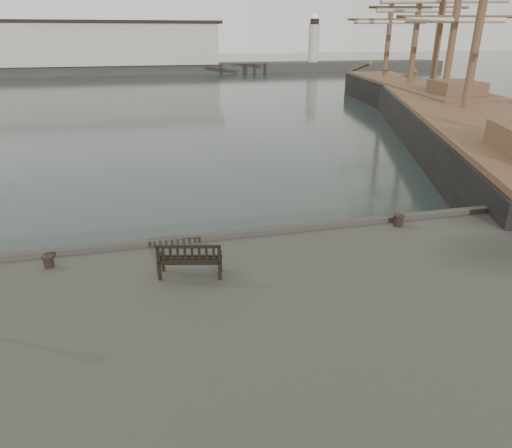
{
  "coord_description": "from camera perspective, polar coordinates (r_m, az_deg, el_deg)",
  "views": [
    {
      "loc": [
        -2.28,
        -14.27,
        8.03
      ],
      "look_at": [
        1.16,
        -0.5,
        2.1
      ],
      "focal_mm": 32.0,
      "sensor_mm": 36.0,
      "label": 1
    }
  ],
  "objects": [
    {
      "name": "ground",
      "position": [
        16.53,
        -4.36,
        -6.46
      ],
      "size": [
        400.0,
        400.0,
        0.0
      ],
      "primitive_type": "plane",
      "color": "black",
      "rests_on": "ground"
    },
    {
      "name": "breakwater",
      "position": [
        106.36,
        -16.24,
        19.83
      ],
      "size": [
        140.0,
        9.5,
        12.2
      ],
      "color": "#383530",
      "rests_on": "ground"
    },
    {
      "name": "bench",
      "position": [
        13.26,
        -8.19,
        -5.15
      ],
      "size": [
        1.9,
        1.03,
        1.04
      ],
      "rotation": [
        0.0,
        0.0,
        -0.24
      ],
      "color": "black",
      "rests_on": "quay"
    },
    {
      "name": "bollard_left",
      "position": [
        15.01,
        -24.52,
        -4.3
      ],
      "size": [
        0.41,
        0.41,
        0.36
      ],
      "primitive_type": "cylinder",
      "rotation": [
        0.0,
        0.0,
        -0.2
      ],
      "color": "black",
      "rests_on": "quay"
    },
    {
      "name": "bollard_right",
      "position": [
        17.34,
        17.39,
        0.43
      ],
      "size": [
        0.4,
        0.4,
        0.42
      ],
      "primitive_type": "cylinder",
      "rotation": [
        0.0,
        0.0,
        -0.0
      ],
      "color": "black",
      "rests_on": "quay"
    },
    {
      "name": "tall_ship_main",
      "position": [
        39.63,
        24.17,
        10.23
      ],
      "size": [
        23.88,
        43.04,
        32.19
      ],
      "rotation": [
        0.0,
        0.0,
        -0.38
      ],
      "color": "black",
      "rests_on": "ground"
    },
    {
      "name": "tall_ship_far",
      "position": [
        57.09,
        18.38,
        14.38
      ],
      "size": [
        12.45,
        32.44,
        27.2
      ],
      "rotation": [
        0.0,
        0.0,
        -0.18
      ],
      "color": "black",
      "rests_on": "ground"
    }
  ]
}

